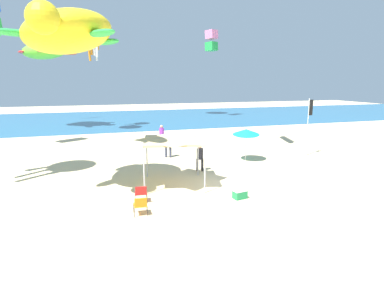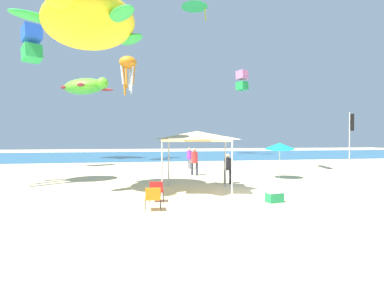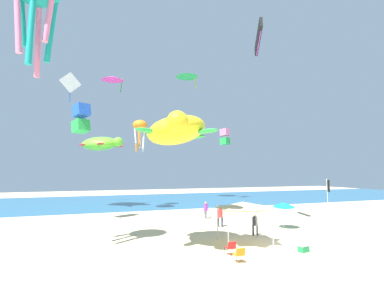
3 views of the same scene
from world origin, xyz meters
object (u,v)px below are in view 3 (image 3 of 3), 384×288
at_px(kite_octopus_orange, 140,127).
at_px(kite_turtle_lime, 101,144).
at_px(kite_parafoil_black, 258,38).
at_px(kite_box_pink, 225,137).
at_px(folding_chair_right_of_tent, 231,247).
at_px(person_watching_sky, 255,222).
at_px(kite_diamond_white, 70,84).
at_px(banner_flag, 328,197).
at_px(person_kite_handler, 206,209).
at_px(kite_box_blue, 81,118).
at_px(beach_umbrella, 284,205).
at_px(cooler_box, 303,249).
at_px(person_far_stroller, 220,214).
at_px(canopy_tent, 243,206).
at_px(kite_turtle_yellow, 176,130).
at_px(folding_chair_near_cooler, 239,254).
at_px(kite_delta_magenta, 113,78).
at_px(kite_delta_green, 187,75).

relative_size(kite_octopus_orange, kite_turtle_lime, 0.65).
distance_m(kite_parafoil_black, kite_box_pink, 25.83).
xyz_separation_m(folding_chair_right_of_tent, kite_box_pink, (14.79, 30.50, 10.46)).
relative_size(kite_parafoil_black, kite_turtle_lime, 0.54).
distance_m(kite_box_pink, kite_turtle_lime, 21.81).
distance_m(person_watching_sky, kite_diamond_white, 34.82).
height_order(banner_flag, kite_octopus_orange, kite_octopus_orange).
height_order(person_kite_handler, kite_box_blue, kite_box_blue).
distance_m(kite_diamond_white, kite_box_pink, 26.58).
distance_m(beach_umbrella, person_watching_sky, 4.13).
bearing_deg(kite_parafoil_black, kite_octopus_orange, 49.88).
bearing_deg(cooler_box, person_far_stroller, 98.43).
bearing_deg(person_kite_handler, canopy_tent, 166.32).
distance_m(person_watching_sky, kite_box_pink, 30.25).
distance_m(beach_umbrella, kite_turtle_yellow, 12.29).
bearing_deg(kite_parafoil_black, kite_diamond_white, 60.88).
bearing_deg(person_watching_sky, canopy_tent, -116.95).
bearing_deg(kite_parafoil_black, kite_turtle_lime, 58.74).
bearing_deg(kite_turtle_yellow, folding_chair_near_cooler, 50.04).
bearing_deg(folding_chair_near_cooler, kite_turtle_yellow, -52.06).
bearing_deg(kite_turtle_yellow, kite_parafoil_black, 131.73).
xyz_separation_m(kite_box_blue, kite_box_pink, (23.50, 16.05, 0.98)).
bearing_deg(banner_flag, kite_box_pink, 85.41).
relative_size(banner_flag, person_watching_sky, 2.54).
height_order(canopy_tent, kite_parafoil_black, kite_parafoil_black).
distance_m(beach_umbrella, banner_flag, 4.96).
height_order(person_far_stroller, kite_box_blue, kite_box_blue).
distance_m(folding_chair_near_cooler, person_far_stroller, 9.95).
relative_size(cooler_box, banner_flag, 0.17).
relative_size(kite_parafoil_black, kite_diamond_white, 0.76).
xyz_separation_m(folding_chair_near_cooler, kite_box_blue, (-8.48, 15.84, 9.49)).
relative_size(kite_delta_magenta, kite_parafoil_black, 0.95).
relative_size(beach_umbrella, folding_chair_right_of_tent, 2.82).
bearing_deg(kite_delta_green, folding_chair_near_cooler, 82.86).
height_order(cooler_box, person_kite_handler, person_kite_handler).
relative_size(folding_chair_near_cooler, kite_turtle_yellow, 0.14).
height_order(person_watching_sky, kite_delta_green, kite_delta_green).
distance_m(folding_chair_right_of_tent, cooler_box, 4.50).
bearing_deg(person_watching_sky, kite_diamond_white, 139.54).
relative_size(person_kite_handler, kite_delta_green, 0.41).
height_order(beach_umbrella, kite_turtle_lime, kite_turtle_lime).
height_order(person_far_stroller, kite_delta_magenta, kite_delta_magenta).
xyz_separation_m(kite_octopus_orange, kite_turtle_yellow, (-1.25, -21.60, -3.47)).
xyz_separation_m(kite_box_blue, kite_turtle_yellow, (6.02, -12.31, -2.56)).
height_order(beach_umbrella, cooler_box, beach_umbrella).
bearing_deg(kite_box_pink, kite_turtle_yellow, 29.08).
bearing_deg(kite_diamond_white, kite_delta_green, -17.60).
xyz_separation_m(cooler_box, kite_delta_magenta, (-9.90, 20.49, 15.78)).
distance_m(banner_flag, person_watching_sky, 8.94).
relative_size(folding_chair_right_of_tent, banner_flag, 0.20).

